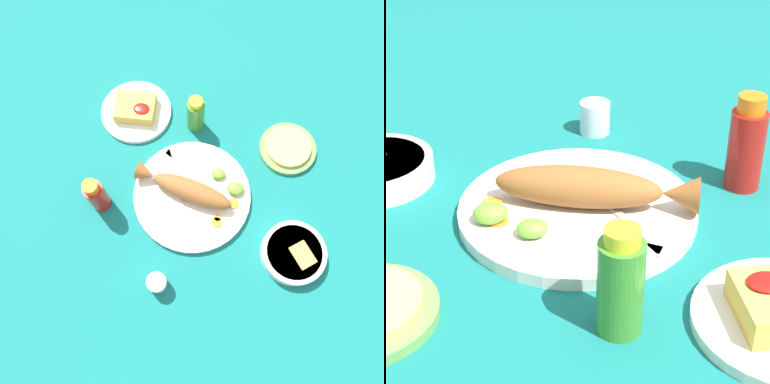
# 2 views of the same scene
# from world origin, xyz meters

# --- Properties ---
(ground_plane) EXTENTS (4.00, 4.00, 0.00)m
(ground_plane) POSITION_xyz_m (0.00, 0.00, 0.00)
(ground_plane) COLOR #146B66
(main_plate) EXTENTS (0.33, 0.33, 0.02)m
(main_plate) POSITION_xyz_m (0.00, 0.00, 0.01)
(main_plate) COLOR silver
(main_plate) RESTS_ON ground_plane
(fried_fish) EXTENTS (0.28, 0.13, 0.06)m
(fried_fish) POSITION_xyz_m (-0.02, 0.01, 0.05)
(fried_fish) COLOR #935628
(fried_fish) RESTS_ON main_plate
(fork_near) EXTENTS (0.08, 0.18, 0.00)m
(fork_near) POSITION_xyz_m (-0.06, 0.06, 0.02)
(fork_near) COLOR silver
(fork_near) RESTS_ON main_plate
(fork_far) EXTENTS (0.17, 0.10, 0.00)m
(fork_far) POSITION_xyz_m (-0.02, 0.09, 0.02)
(fork_far) COLOR silver
(fork_far) RESTS_ON main_plate
(carrot_slice_near) EXTENTS (0.02, 0.02, 0.00)m
(carrot_slice_near) POSITION_xyz_m (0.08, -0.06, 0.02)
(carrot_slice_near) COLOR orange
(carrot_slice_near) RESTS_ON main_plate
(carrot_slice_mid) EXTENTS (0.03, 0.03, 0.00)m
(carrot_slice_mid) POSITION_xyz_m (0.08, -0.07, 0.02)
(carrot_slice_mid) COLOR orange
(carrot_slice_mid) RESTS_ON main_plate
(carrot_slice_far) EXTENTS (0.03, 0.03, 0.00)m
(carrot_slice_far) POSITION_xyz_m (0.12, -0.02, 0.02)
(carrot_slice_far) COLOR orange
(carrot_slice_far) RESTS_ON main_plate
(carrot_slice_extra) EXTENTS (0.03, 0.03, 0.00)m
(carrot_slice_extra) POSITION_xyz_m (0.11, 0.03, 0.02)
(carrot_slice_extra) COLOR orange
(carrot_slice_extra) RESTS_ON main_plate
(lime_wedge_main) EXTENTS (0.05, 0.04, 0.03)m
(lime_wedge_main) POSITION_xyz_m (0.12, 0.03, 0.03)
(lime_wedge_main) COLOR #6BB233
(lime_wedge_main) RESTS_ON main_plate
(lime_wedge_side) EXTENTS (0.04, 0.03, 0.02)m
(lime_wedge_side) POSITION_xyz_m (0.07, 0.07, 0.03)
(lime_wedge_side) COLOR #6BB233
(lime_wedge_side) RESTS_ON main_plate
(hot_sauce_bottle_red) EXTENTS (0.05, 0.05, 0.14)m
(hot_sauce_bottle_red) POSITION_xyz_m (-0.25, -0.05, 0.07)
(hot_sauce_bottle_red) COLOR #B21914
(hot_sauce_bottle_red) RESTS_ON ground_plane
(hot_sauce_bottle_green) EXTENTS (0.05, 0.05, 0.13)m
(hot_sauce_bottle_green) POSITION_xyz_m (-0.01, 0.23, 0.06)
(hot_sauce_bottle_green) COLOR #3D8428
(hot_sauce_bottle_green) RESTS_ON ground_plane
(salt_cup) EXTENTS (0.05, 0.05, 0.05)m
(salt_cup) POSITION_xyz_m (-0.06, -0.25, 0.02)
(salt_cup) COLOR silver
(salt_cup) RESTS_ON ground_plane
(side_plate_fries) EXTENTS (0.21, 0.21, 0.01)m
(side_plate_fries) POSITION_xyz_m (-0.20, 0.25, 0.01)
(side_plate_fries) COLOR silver
(side_plate_fries) RESTS_ON ground_plane
(fries_pile) EXTENTS (0.12, 0.10, 0.04)m
(fries_pile) POSITION_xyz_m (-0.20, 0.25, 0.03)
(fries_pile) COLOR gold
(fries_pile) RESTS_ON side_plate_fries
(guacamole_bowl) EXTENTS (0.17, 0.17, 0.05)m
(guacamole_bowl) POSITION_xyz_m (0.29, -0.13, 0.02)
(guacamole_bowl) COLOR white
(guacamole_bowl) RESTS_ON ground_plane
(tortilla_plate) EXTENTS (0.17, 0.17, 0.01)m
(tortilla_plate) POSITION_xyz_m (0.27, 0.18, 0.01)
(tortilla_plate) COLOR #6B9E4C
(tortilla_plate) RESTS_ON ground_plane
(tortilla_stack) EXTENTS (0.13, 0.13, 0.01)m
(tortilla_stack) POSITION_xyz_m (0.27, 0.18, 0.02)
(tortilla_stack) COLOR #E0C666
(tortilla_stack) RESTS_ON tortilla_plate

